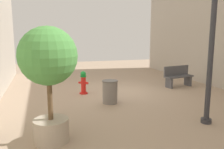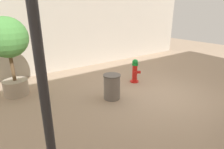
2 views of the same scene
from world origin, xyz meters
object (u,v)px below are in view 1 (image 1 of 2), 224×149
Objects in this scene: fire_hydrant at (83,82)px; planter_tree at (48,67)px; trash_bin at (110,92)px; bench_near at (178,76)px; street_lamp at (213,23)px.

planter_tree is (1.45, 4.02, 1.22)m from fire_hydrant.
trash_bin is (-2.10, -2.45, -1.28)m from planter_tree.
bench_near is 7.24m from planter_tree.
bench_near is at bearing -156.80° from trash_bin.
street_lamp reaches higher than trash_bin.
planter_tree is 4.17m from street_lamp.
street_lamp is (-4.05, 0.11, 0.97)m from planter_tree.
fire_hydrant is 1.70m from trash_bin.
street_lamp is at bearing 66.50° from bench_near.
fire_hydrant is at bearing -67.59° from trash_bin.
street_lamp reaches higher than bench_near.
street_lamp is at bearing 178.43° from planter_tree.
trash_bin is (1.95, -2.56, -2.25)m from street_lamp.
trash_bin is at bearing 112.41° from fire_hydrant.
bench_near is 5.04m from street_lamp.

